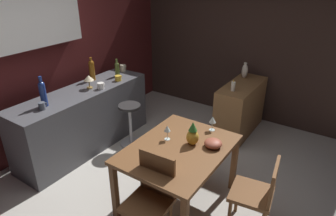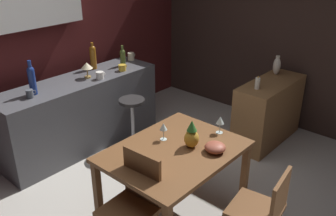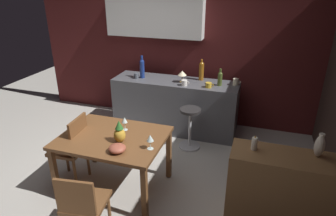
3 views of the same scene
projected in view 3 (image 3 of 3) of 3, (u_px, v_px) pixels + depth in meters
name	position (u px, v px, depth m)	size (l,w,h in m)	color
ground_plane	(127.00, 178.00, 3.96)	(9.00, 9.00, 0.00)	#B7B2A8
wall_kitchen_back	(170.00, 43.00, 5.22)	(5.20, 0.33, 2.60)	#4C1919
dining_table	(113.00, 143.00, 3.53)	(1.23, 0.94, 0.74)	brown
kitchen_counter	(175.00, 106.00, 5.08)	(2.10, 0.60, 0.90)	#4C4C51
sideboard_cabinet	(281.00, 189.00, 3.13)	(1.10, 0.44, 0.82)	olive
chair_near_window	(73.00, 147.00, 3.71)	(0.42, 0.42, 0.93)	brown
chair_by_doorway	(83.00, 204.00, 2.84)	(0.45, 0.45, 0.83)	brown
bar_stool	(190.00, 127.00, 4.55)	(0.34, 0.34, 0.66)	#262323
wine_glass_left	(150.00, 138.00, 3.19)	(0.08, 0.08, 0.18)	silver
wine_glass_right	(125.00, 120.00, 3.59)	(0.07, 0.07, 0.17)	silver
pineapple_centerpiece	(120.00, 133.00, 3.34)	(0.13, 0.13, 0.27)	gold
fruit_bowl	(117.00, 148.00, 3.17)	(0.19, 0.19, 0.09)	#9E4C38
wine_bottle_amber	(201.00, 70.00, 4.87)	(0.08, 0.08, 0.35)	#8C5114
wine_bottle_olive	(220.00, 78.00, 4.63)	(0.07, 0.07, 0.27)	#475623
wine_bottle_cobalt	(142.00, 68.00, 4.97)	(0.08, 0.08, 0.38)	navy
cup_slate	(137.00, 76.00, 5.00)	(0.11, 0.08, 0.09)	#515660
cup_cream	(236.00, 82.00, 4.67)	(0.12, 0.09, 0.11)	beige
cup_mustard	(209.00, 85.00, 4.58)	(0.13, 0.10, 0.08)	gold
cup_white	(184.00, 83.00, 4.66)	(0.13, 0.09, 0.09)	white
counter_lamp	(182.00, 74.00, 4.77)	(0.14, 0.14, 0.19)	#A58447
pillar_candle_tall	(254.00, 144.00, 3.05)	(0.06, 0.06, 0.16)	white
vase_ceramic_ivory	(320.00, 146.00, 2.91)	(0.10, 0.10, 0.26)	beige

